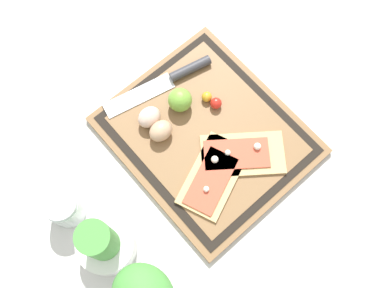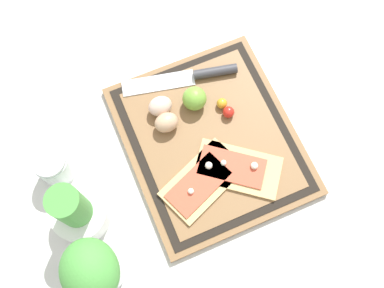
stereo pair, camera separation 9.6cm
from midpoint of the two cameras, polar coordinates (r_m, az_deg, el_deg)
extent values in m
plane|color=silver|center=(1.01, 5.09, -0.10)|extent=(6.00, 6.00, 0.00)
cube|color=brown|center=(1.00, 5.13, 0.05)|extent=(0.42, 0.36, 0.02)
cube|color=black|center=(0.99, 5.17, 0.21)|extent=(0.39, 0.33, 0.00)
cube|color=brown|center=(0.99, 5.18, 0.24)|extent=(0.36, 0.30, 0.00)
cube|color=tan|center=(0.97, 8.67, -3.58)|extent=(0.19, 0.20, 0.01)
cube|color=#D14C33|center=(0.97, 7.94, -3.31)|extent=(0.14, 0.15, 0.00)
sphere|color=silver|center=(0.97, 10.73, -3.16)|extent=(0.02, 0.02, 0.02)
sphere|color=silver|center=(0.96, 6.68, -2.90)|extent=(0.01, 0.01, 0.01)
cube|color=tan|center=(0.96, 4.22, -5.12)|extent=(0.16, 0.20, 0.01)
cube|color=#D14C33|center=(0.95, 3.69, -5.60)|extent=(0.11, 0.15, 0.00)
sphere|color=silver|center=(0.95, 5.01, -3.17)|extent=(0.02, 0.02, 0.02)
sphere|color=silver|center=(0.94, 2.78, -6.45)|extent=(0.01, 0.01, 0.01)
cube|color=silver|center=(1.04, -1.67, 7.37)|extent=(0.08, 0.17, 0.00)
cylinder|color=#38383D|center=(1.04, 5.63, 8.77)|extent=(0.04, 0.10, 0.02)
ellipsoid|color=tan|center=(0.97, -0.47, 2.34)|extent=(0.04, 0.05, 0.04)
ellipsoid|color=beige|center=(0.99, -1.31, 4.42)|extent=(0.04, 0.05, 0.04)
sphere|color=#70A838|center=(0.99, 3.11, 5.40)|extent=(0.05, 0.05, 0.05)
sphere|color=red|center=(1.00, 7.39, 3.64)|extent=(0.03, 0.03, 0.03)
sphere|color=gold|center=(1.01, 6.53, 4.77)|extent=(0.02, 0.02, 0.02)
cylinder|color=white|center=(0.95, -11.14, -9.21)|extent=(0.12, 0.12, 0.06)
cylinder|color=#47933D|center=(0.88, -12.03, -8.41)|extent=(0.06, 0.06, 0.15)
cylinder|color=silver|center=(0.98, -14.41, -3.23)|extent=(0.07, 0.07, 0.08)
cylinder|color=#D16023|center=(1.00, -14.10, -3.59)|extent=(0.06, 0.06, 0.03)
cylinder|color=silver|center=(0.94, -15.05, -2.52)|extent=(0.07, 0.07, 0.01)
cylinder|color=silver|center=(0.90, -8.32, -16.50)|extent=(0.07, 0.07, 0.12)
ellipsoid|color=#47933D|center=(0.80, -9.42, -16.19)|extent=(0.11, 0.10, 0.09)
camera|label=1|loc=(0.05, -87.11, 8.52)|focal=42.00mm
camera|label=2|loc=(0.05, 92.89, -8.52)|focal=42.00mm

